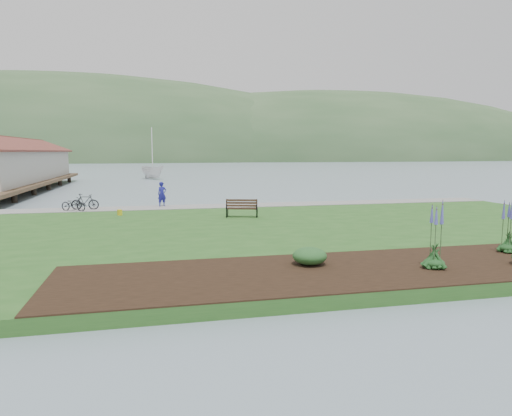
{
  "coord_description": "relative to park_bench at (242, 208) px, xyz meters",
  "views": [
    {
      "loc": [
        -6.08,
        -22.13,
        3.9
      ],
      "look_at": [
        -1.43,
        -1.64,
        1.3
      ],
      "focal_mm": 32.0,
      "sensor_mm": 36.0,
      "label": 1
    }
  ],
  "objects": [
    {
      "name": "ground",
      "position": [
        1.45,
        -1.67,
        -0.91
      ],
      "size": [
        600.0,
        600.0,
        0.0
      ],
      "primitive_type": "plane",
      "color": "gray",
      "rests_on": "ground"
    },
    {
      "name": "lawn",
      "position": [
        1.45,
        -3.67,
        -0.71
      ],
      "size": [
        34.0,
        20.0,
        0.4
      ],
      "primitive_type": "cube",
      "color": "#25521D",
      "rests_on": "ground"
    },
    {
      "name": "shoreline_path",
      "position": [
        1.45,
        5.23,
        -0.5
      ],
      "size": [
        34.0,
        2.2,
        0.03
      ],
      "primitive_type": "cube",
      "color": "gray",
      "rests_on": "lawn"
    },
    {
      "name": "garden_bed",
      "position": [
        4.45,
        -11.47,
        -0.49
      ],
      "size": [
        24.0,
        4.4,
        0.04
      ],
      "primitive_type": "cube",
      "color": "black",
      "rests_on": "lawn"
    },
    {
      "name": "far_hillside",
      "position": [
        21.45,
        168.33,
        -0.91
      ],
      "size": [
        580.0,
        80.0,
        38.0
      ],
      "primitive_type": null,
      "color": "#33552F",
      "rests_on": "ground"
    },
    {
      "name": "pier_pavilion",
      "position": [
        -18.55,
        25.85,
        1.73
      ],
      "size": [
        8.0,
        36.0,
        5.4
      ],
      "color": "#4C3826",
      "rests_on": "ground"
    },
    {
      "name": "park_bench",
      "position": [
        0.0,
        0.0,
        0.0
      ],
      "size": [
        1.78,
        1.1,
        1.03
      ],
      "rotation": [
        0.0,
        0.0,
        -0.28
      ],
      "color": "black",
      "rests_on": "lawn"
    },
    {
      "name": "person",
      "position": [
        -4.07,
        5.83,
        0.42
      ],
      "size": [
        0.79,
        0.67,
        1.87
      ],
      "primitive_type": "imported",
      "rotation": [
        0.0,
        0.0,
        0.34
      ],
      "color": "navy",
      "rests_on": "lawn"
    },
    {
      "name": "bicycle_a",
      "position": [
        -9.24,
        4.66,
        -0.08
      ],
      "size": [
        1.29,
        1.71,
        0.86
      ],
      "primitive_type": "imported",
      "rotation": [
        0.0,
        0.0,
        1.07
      ],
      "color": "black",
      "rests_on": "lawn"
    },
    {
      "name": "bicycle_b",
      "position": [
        -8.66,
        5.14,
        -0.02
      ],
      "size": [
        0.69,
        1.68,
        0.98
      ],
      "primitive_type": "imported",
      "rotation": [
        0.0,
        0.0,
        1.43
      ],
      "color": "black",
      "rests_on": "lawn"
    },
    {
      "name": "sailboat",
      "position": [
        -4.59,
        42.8,
        -0.91
      ],
      "size": [
        12.0,
        12.07,
        23.24
      ],
      "primitive_type": "imported",
      "rotation": [
        0.0,
        0.0,
        0.49
      ],
      "color": "silver",
      "rests_on": "ground"
    },
    {
      "name": "pannier",
      "position": [
        -6.46,
        2.26,
        -0.35
      ],
      "size": [
        0.29,
        0.35,
        0.32
      ],
      "primitive_type": "cube",
      "rotation": [
        0.0,
        0.0,
        0.38
      ],
      "color": "gold",
      "rests_on": "lawn"
    },
    {
      "name": "echium_0",
      "position": [
        3.53,
        -11.97,
        0.36
      ],
      "size": [
        0.62,
        0.62,
        2.2
      ],
      "color": "#163D19",
      "rests_on": "garden_bed"
    },
    {
      "name": "echium_1",
      "position": [
        7.34,
        -10.6,
        0.45
      ],
      "size": [
        0.62,
        0.62,
        2.16
      ],
      "color": "#163D19",
      "rests_on": "garden_bed"
    },
    {
      "name": "shrub_0",
      "position": [
        0.03,
        -10.74,
        -0.21
      ],
      "size": [
        1.06,
        1.06,
        0.53
      ],
      "primitive_type": "ellipsoid",
      "color": "#1E4C21",
      "rests_on": "garden_bed"
    }
  ]
}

